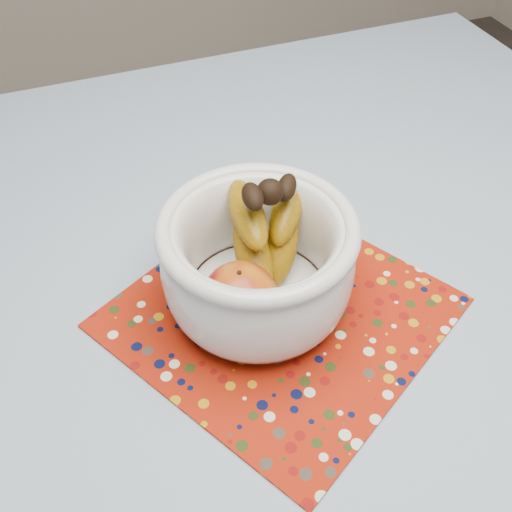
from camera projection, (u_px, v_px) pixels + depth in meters
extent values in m
cube|color=brown|center=(314.00, 315.00, 0.77)|extent=(1.20, 1.20, 0.04)
cylinder|color=brown|center=(405.00, 198.00, 1.52)|extent=(0.06, 0.06, 0.71)
cube|color=#617DA1|center=(315.00, 302.00, 0.76)|extent=(1.32, 1.32, 0.01)
cube|color=maroon|center=(280.00, 312.00, 0.74)|extent=(0.47, 0.47, 0.00)
cylinder|color=silver|center=(257.00, 301.00, 0.74)|extent=(0.11, 0.11, 0.01)
cylinder|color=silver|center=(257.00, 295.00, 0.73)|extent=(0.17, 0.17, 0.01)
torus|color=silver|center=(258.00, 228.00, 0.65)|extent=(0.23, 0.23, 0.02)
ellipsoid|color=#6C0409|center=(240.00, 296.00, 0.67)|extent=(0.08, 0.08, 0.08)
sphere|color=black|center=(270.00, 192.00, 0.66)|extent=(0.03, 0.03, 0.03)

